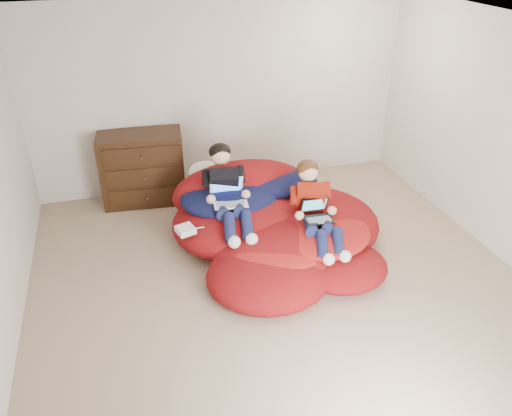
{
  "coord_description": "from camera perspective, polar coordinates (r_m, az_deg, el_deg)",
  "views": [
    {
      "loc": [
        -1.39,
        -3.83,
        3.25
      ],
      "look_at": [
        -0.14,
        0.43,
        0.7
      ],
      "focal_mm": 35.0,
      "sensor_mm": 36.0,
      "label": 1
    }
  ],
  "objects": [
    {
      "name": "power_adapter",
      "position": [
        5.34,
        -8.07,
        -2.5
      ],
      "size": [
        0.22,
        0.22,
        0.07
      ],
      "primitive_type": "cube",
      "rotation": [
        0.0,
        0.0,
        0.28
      ],
      "color": "white",
      "rests_on": "beanbag_pile"
    },
    {
      "name": "cream_pillow",
      "position": [
        6.11,
        -5.9,
        4.2
      ],
      "size": [
        0.4,
        0.25,
        0.25
      ],
      "primitive_type": "ellipsoid",
      "color": "white",
      "rests_on": "beanbag_pile"
    },
    {
      "name": "older_boy",
      "position": [
        5.54,
        -3.34,
        2.35
      ],
      "size": [
        0.39,
        1.16,
        0.74
      ],
      "color": "black",
      "rests_on": "beanbag_pile"
    },
    {
      "name": "laptop_white",
      "position": [
        5.51,
        -3.15,
        1.48
      ],
      "size": [
        0.39,
        0.4,
        0.25
      ],
      "color": "white",
      "rests_on": "older_boy"
    },
    {
      "name": "younger_boy",
      "position": [
        5.35,
        6.77,
        0.42
      ],
      "size": [
        0.41,
        1.05,
        0.74
      ],
      "color": "#9E1D0D",
      "rests_on": "beanbag_pile"
    },
    {
      "name": "beanbag_pile",
      "position": [
        5.68,
        1.94,
        -2.02
      ],
      "size": [
        2.38,
        2.34,
        0.86
      ],
      "color": "maroon",
      "rests_on": "ground"
    },
    {
      "name": "laptop_black",
      "position": [
        5.35,
        6.94,
        -0.58
      ],
      "size": [
        0.31,
        0.3,
        0.21
      ],
      "color": "black",
      "rests_on": "younger_boy"
    },
    {
      "name": "dresser",
      "position": [
        6.67,
        -12.81,
        4.46
      ],
      "size": [
        1.1,
        0.65,
        0.95
      ],
      "color": "#331D0E",
      "rests_on": "ground"
    },
    {
      "name": "room_shell",
      "position": [
        5.08,
        2.84,
        -6.8
      ],
      "size": [
        5.1,
        5.1,
        2.77
      ],
      "color": "tan",
      "rests_on": "ground"
    }
  ]
}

